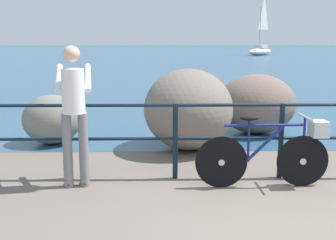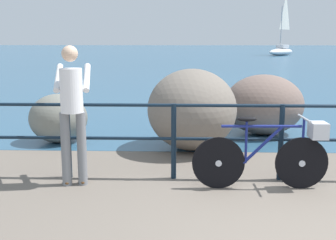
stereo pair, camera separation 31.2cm
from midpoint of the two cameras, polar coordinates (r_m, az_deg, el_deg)
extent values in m
cube|color=#6B6056|center=(23.94, 2.48, 6.37)|extent=(120.00, 120.00, 0.10)
cube|color=#2D5675|center=(51.97, 0.59, 8.93)|extent=(120.00, 90.00, 0.01)
cylinder|color=black|center=(5.88, -14.54, -2.85)|extent=(0.07, 0.07, 1.02)
cylinder|color=black|center=(5.72, -0.59, -2.88)|extent=(0.07, 0.07, 1.02)
cylinder|color=black|center=(5.90, 13.30, -2.75)|extent=(0.07, 0.07, 1.02)
cylinder|color=black|center=(5.81, 13.51, 1.95)|extent=(8.50, 0.04, 0.04)
cylinder|color=black|center=(5.89, 13.32, -2.37)|extent=(8.50, 0.04, 0.04)
cylinder|color=black|center=(5.45, 5.45, -5.60)|extent=(0.66, 0.05, 0.66)
cylinder|color=#B7BCC6|center=(5.45, 5.45, -5.60)|extent=(0.08, 0.06, 0.08)
cylinder|color=black|center=(5.69, 15.93, -5.28)|extent=(0.66, 0.05, 0.66)
cylinder|color=#B7BCC6|center=(5.69, 15.93, -5.28)|extent=(0.08, 0.06, 0.08)
cylinder|color=navy|center=(5.43, 10.98, -0.70)|extent=(0.99, 0.06, 0.04)
cylinder|color=navy|center=(5.49, 11.16, -3.10)|extent=(0.50, 0.05, 0.50)
cylinder|color=navy|center=(5.44, 9.04, -2.84)|extent=(0.03, 0.03, 0.53)
ellipsoid|color=black|center=(5.38, 9.13, 0.22)|extent=(0.24, 0.11, 0.06)
cylinder|color=navy|center=(5.62, 16.08, -2.48)|extent=(0.03, 0.03, 0.57)
cylinder|color=#B7BCC6|center=(5.56, 16.24, 0.38)|extent=(0.04, 0.48, 0.03)
cube|color=#B7BCC6|center=(5.65, 17.88, -1.11)|extent=(0.21, 0.25, 0.20)
cylinder|color=slate|center=(5.58, -14.76, -3.98)|extent=(0.12, 0.12, 0.95)
ellipsoid|color=#513319|center=(5.77, -14.50, -8.00)|extent=(0.14, 0.27, 0.08)
cylinder|color=slate|center=(5.57, -12.71, -3.92)|extent=(0.12, 0.12, 0.95)
ellipsoid|color=#513319|center=(5.75, -12.50, -7.96)|extent=(0.14, 0.27, 0.08)
cylinder|color=white|center=(5.43, -14.09, 3.72)|extent=(0.28, 0.28, 0.55)
sphere|color=beige|center=(5.40, -14.32, 8.51)|extent=(0.20, 0.20, 0.20)
cylinder|color=white|center=(5.67, -15.82, 5.32)|extent=(0.16, 0.52, 0.34)
cylinder|color=white|center=(5.65, -12.17, 5.47)|extent=(0.16, 0.52, 0.34)
ellipsoid|color=slate|center=(7.25, 1.47, 1.45)|extent=(1.50, 1.71, 1.36)
ellipsoid|color=slate|center=(7.94, -16.22, 0.09)|extent=(1.04, 0.98, 0.88)
ellipsoid|color=#766258|center=(8.62, 10.64, 2.13)|extent=(1.54, 1.45, 1.17)
ellipsoid|color=white|center=(45.89, 11.93, 8.87)|extent=(3.80, 4.23, 0.70)
cube|color=silver|center=(46.14, 12.12, 9.53)|extent=(1.44, 1.51, 0.36)
cylinder|color=#B2B2B7|center=(45.70, 11.94, 11.93)|extent=(0.10, 0.10, 4.20)
pyramid|color=white|center=(46.42, 12.44, 13.84)|extent=(1.06, 1.27, 3.57)
camera|label=1|loc=(0.16, -91.47, -0.29)|focal=45.93mm
camera|label=2|loc=(0.16, 88.53, 0.29)|focal=45.93mm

